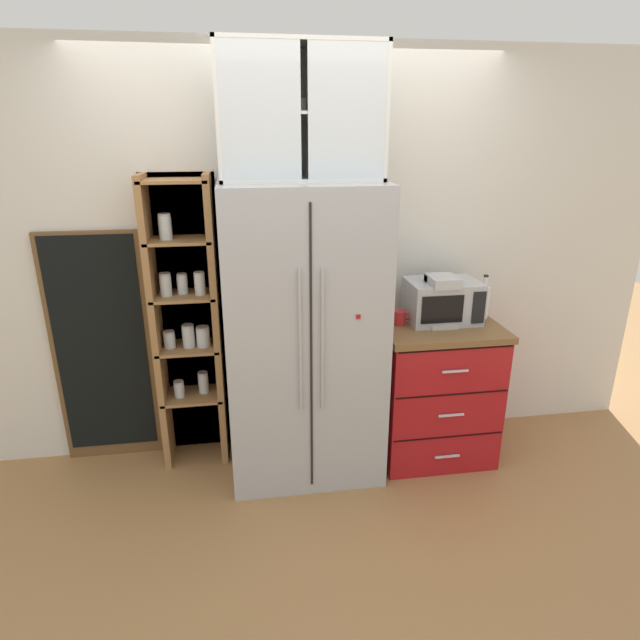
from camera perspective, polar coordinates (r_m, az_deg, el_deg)
ground_plane at (r=3.58m, az=-1.58°, el=-15.26°), size 10.56×10.56×0.00m
wall_back_cream at (r=3.42m, az=-2.65°, el=6.55°), size 4.88×0.10×2.55m
refrigerator at (r=3.18m, az=-1.78°, el=-1.62°), size 0.91×0.67×1.80m
pantry_shelf_column at (r=3.39m, az=-14.11°, el=-0.03°), size 0.44×0.31×1.83m
counter_cabinet at (r=3.58m, az=12.08°, el=-7.22°), size 0.75×0.63×0.91m
microwave at (r=3.41m, az=13.01°, el=2.01°), size 0.44×0.33×0.26m
coffee_maker at (r=3.36m, az=12.78°, el=2.18°), size 0.17×0.20×0.31m
mug_red at (r=3.32m, az=8.59°, el=0.26°), size 0.11×0.08×0.09m
mug_charcoal at (r=3.40m, az=12.63°, el=0.52°), size 0.11×0.08×0.10m
bottle_clear at (r=3.54m, az=17.21°, el=2.17°), size 0.07×0.07×0.28m
bottle_amber at (r=3.37m, az=12.71°, el=1.54°), size 0.06×0.06×0.26m
upper_cabinet at (r=3.01m, az=-2.17°, el=21.28°), size 0.88×0.32×0.69m
chalkboard_menu at (r=3.60m, az=-22.38°, el=-2.96°), size 0.60×0.04×1.50m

